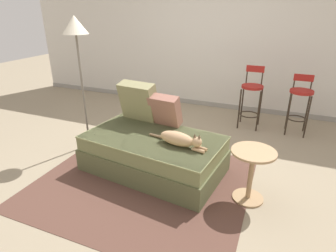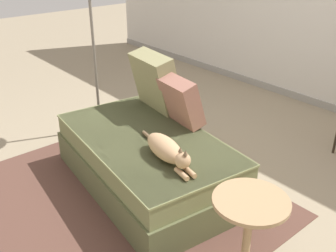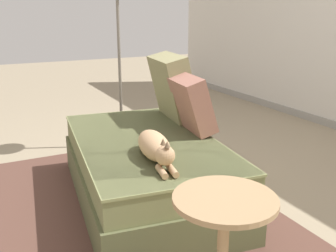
{
  "view_description": "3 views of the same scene",
  "coord_description": "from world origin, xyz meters",
  "px_view_note": "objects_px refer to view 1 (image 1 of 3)",
  "views": [
    {
      "loc": [
        1.3,
        -3.09,
        1.86
      ],
      "look_at": [
        0.15,
        -0.3,
        0.57
      ],
      "focal_mm": 30.0,
      "sensor_mm": 36.0,
      "label": 1
    },
    {
      "loc": [
        2.21,
        -2.05,
        1.9
      ],
      "look_at": [
        0.15,
        -0.3,
        0.57
      ],
      "focal_mm": 42.0,
      "sensor_mm": 36.0,
      "label": 2
    },
    {
      "loc": [
        2.36,
        -1.41,
        1.31
      ],
      "look_at": [
        0.15,
        -0.3,
        0.57
      ],
      "focal_mm": 42.0,
      "sensor_mm": 36.0,
      "label": 3
    }
  ],
  "objects_px": {
    "cat": "(179,139)",
    "bar_stool_near_window": "(252,94)",
    "floor_lamp": "(76,38)",
    "throw_pillow_corner": "(139,101)",
    "bar_stool_by_doorway": "(300,99)",
    "side_table": "(252,168)",
    "throw_pillow_middle": "(165,110)",
    "couch": "(153,153)"
  },
  "relations": [
    {
      "from": "cat",
      "to": "bar_stool_near_window",
      "type": "height_order",
      "value": "bar_stool_near_window"
    },
    {
      "from": "cat",
      "to": "floor_lamp",
      "type": "distance_m",
      "value": 1.82
    },
    {
      "from": "throw_pillow_corner",
      "to": "bar_stool_by_doorway",
      "type": "distance_m",
      "value": 2.47
    },
    {
      "from": "side_table",
      "to": "bar_stool_near_window",
      "type": "bearing_deg",
      "value": 97.61
    },
    {
      "from": "throw_pillow_middle",
      "to": "bar_stool_near_window",
      "type": "height_order",
      "value": "bar_stool_near_window"
    },
    {
      "from": "bar_stool_near_window",
      "to": "floor_lamp",
      "type": "bearing_deg",
      "value": -141.71
    },
    {
      "from": "couch",
      "to": "side_table",
      "type": "distance_m",
      "value": 1.17
    },
    {
      "from": "floor_lamp",
      "to": "throw_pillow_middle",
      "type": "bearing_deg",
      "value": 6.31
    },
    {
      "from": "bar_stool_near_window",
      "to": "bar_stool_by_doorway",
      "type": "relative_size",
      "value": 1.09
    },
    {
      "from": "throw_pillow_corner",
      "to": "side_table",
      "type": "distance_m",
      "value": 1.69
    },
    {
      "from": "throw_pillow_corner",
      "to": "throw_pillow_middle",
      "type": "height_order",
      "value": "throw_pillow_corner"
    },
    {
      "from": "bar_stool_near_window",
      "to": "couch",
      "type": "bearing_deg",
      "value": -115.73
    },
    {
      "from": "throw_pillow_corner",
      "to": "floor_lamp",
      "type": "xyz_separation_m",
      "value": [
        -0.74,
        -0.18,
        0.78
      ]
    },
    {
      "from": "couch",
      "to": "bar_stool_by_doorway",
      "type": "xyz_separation_m",
      "value": [
        1.61,
        1.85,
        0.34
      ]
    },
    {
      "from": "couch",
      "to": "throw_pillow_corner",
      "type": "xyz_separation_m",
      "value": [
        -0.4,
        0.42,
        0.48
      ]
    },
    {
      "from": "cat",
      "to": "side_table",
      "type": "distance_m",
      "value": 0.81
    },
    {
      "from": "throw_pillow_middle",
      "to": "bar_stool_by_doorway",
      "type": "height_order",
      "value": "bar_stool_by_doorway"
    },
    {
      "from": "throw_pillow_middle",
      "to": "side_table",
      "type": "distance_m",
      "value": 1.29
    },
    {
      "from": "cat",
      "to": "bar_stool_near_window",
      "type": "bearing_deg",
      "value": 74.84
    },
    {
      "from": "bar_stool_by_doorway",
      "to": "side_table",
      "type": "distance_m",
      "value": 2.05
    },
    {
      "from": "floor_lamp",
      "to": "bar_stool_near_window",
      "type": "bearing_deg",
      "value": 38.29
    },
    {
      "from": "throw_pillow_middle",
      "to": "cat",
      "type": "relative_size",
      "value": 0.57
    },
    {
      "from": "couch",
      "to": "throw_pillow_middle",
      "type": "distance_m",
      "value": 0.56
    },
    {
      "from": "couch",
      "to": "throw_pillow_middle",
      "type": "height_order",
      "value": "throw_pillow_middle"
    },
    {
      "from": "couch",
      "to": "bar_stool_by_doorway",
      "type": "relative_size",
      "value": 1.89
    },
    {
      "from": "couch",
      "to": "floor_lamp",
      "type": "height_order",
      "value": "floor_lamp"
    },
    {
      "from": "throw_pillow_corner",
      "to": "bar_stool_near_window",
      "type": "distance_m",
      "value": 1.93
    },
    {
      "from": "bar_stool_by_doorway",
      "to": "bar_stool_near_window",
      "type": "bearing_deg",
      "value": 179.98
    },
    {
      "from": "bar_stool_near_window",
      "to": "bar_stool_by_doorway",
      "type": "xyz_separation_m",
      "value": [
        0.72,
        -0.0,
        0.01
      ]
    },
    {
      "from": "couch",
      "to": "cat",
      "type": "bearing_deg",
      "value": -14.24
    },
    {
      "from": "throw_pillow_corner",
      "to": "throw_pillow_middle",
      "type": "relative_size",
      "value": 1.26
    },
    {
      "from": "bar_stool_near_window",
      "to": "side_table",
      "type": "height_order",
      "value": "bar_stool_near_window"
    },
    {
      "from": "throw_pillow_corner",
      "to": "floor_lamp",
      "type": "bearing_deg",
      "value": -166.64
    },
    {
      "from": "couch",
      "to": "bar_stool_near_window",
      "type": "bearing_deg",
      "value": 64.27
    },
    {
      "from": "bar_stool_by_doorway",
      "to": "floor_lamp",
      "type": "height_order",
      "value": "floor_lamp"
    },
    {
      "from": "bar_stool_near_window",
      "to": "side_table",
      "type": "distance_m",
      "value": 2.01
    },
    {
      "from": "throw_pillow_middle",
      "to": "floor_lamp",
      "type": "xyz_separation_m",
      "value": [
        -1.15,
        -0.13,
        0.83
      ]
    },
    {
      "from": "bar_stool_by_doorway",
      "to": "cat",
      "type": "bearing_deg",
      "value": -122.67
    },
    {
      "from": "couch",
      "to": "cat",
      "type": "distance_m",
      "value": 0.48
    },
    {
      "from": "throw_pillow_middle",
      "to": "bar_stool_by_doorway",
      "type": "distance_m",
      "value": 2.18
    },
    {
      "from": "throw_pillow_corner",
      "to": "floor_lamp",
      "type": "relative_size",
      "value": 0.3
    },
    {
      "from": "throw_pillow_corner",
      "to": "bar_stool_near_window",
      "type": "height_order",
      "value": "bar_stool_near_window"
    }
  ]
}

